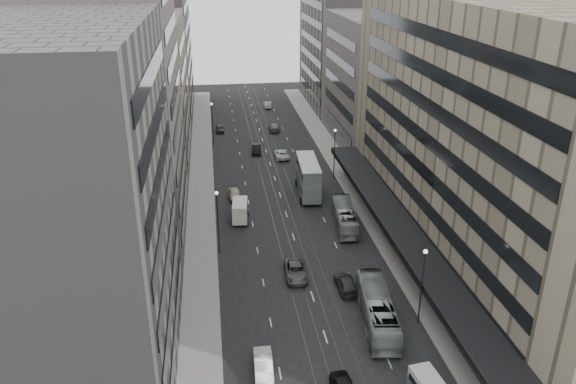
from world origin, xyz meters
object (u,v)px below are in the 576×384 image
double_decker (308,177)px  sedan_1 (263,366)px  sedan_2 (296,271)px  bus_near (377,309)px  bus_far (345,216)px  panel_van (240,210)px

double_decker → sedan_1: 40.20m
double_decker → sedan_2: 24.00m
double_decker → sedan_2: (-5.44, -23.27, -2.21)m
bus_near → sedan_1: bearing=32.3°
bus_near → bus_far: bus_near is taller
bus_far → double_decker: bearing=-68.7°
bus_near → sedan_1: 13.23m
panel_van → sedan_2: 16.52m
panel_van → sedan_1: bearing=-84.4°
sedan_2 → double_decker: bearing=79.8°
panel_van → bus_near: bearing=-59.2°
bus_far → bus_near: bearing=91.3°
double_decker → panel_van: double_decker is taller
sedan_1 → sedan_2: (5.25, 15.43, -0.02)m
bus_near → bus_far: bearing=-87.7°
bus_near → sedan_1: bus_near is taller
sedan_1 → panel_van: bearing=92.4°
bus_far → panel_van: (-13.93, 3.65, 0.10)m
sedan_1 → sedan_2: bearing=73.3°
bus_far → double_decker: 11.83m
double_decker → panel_van: bearing=-141.7°
sedan_2 → panel_van: bearing=112.1°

